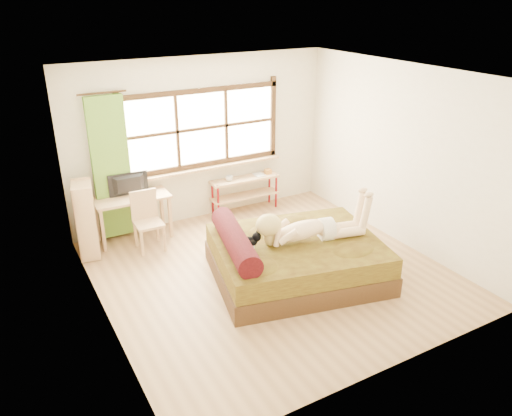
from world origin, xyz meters
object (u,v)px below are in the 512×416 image
pipe_shelf (245,187)px  woman (310,217)px  desk (132,202)px  chair (147,217)px  bed (293,258)px  kitten (246,241)px  bookshelf (86,220)px

pipe_shelf → woman: bearing=-95.6°
desk → pipe_shelf: (2.04, 0.12, -0.17)m
desk → chair: (0.10, -0.37, -0.12)m
woman → chair: size_ratio=1.72×
desk → pipe_shelf: desk is taller
bed → kitten: bearing=-174.7°
woman → bookshelf: (-2.48, 2.06, -0.31)m
bed → woman: size_ratio=1.65×
bed → pipe_shelf: (0.51, 2.31, 0.16)m
woman → chair: (-1.64, 1.88, -0.38)m
desk → bookshelf: 0.77m
bed → pipe_shelf: bed is taller
bed → desk: (-1.54, 2.19, 0.32)m
pipe_shelf → bookshelf: (-2.78, -0.31, 0.12)m
pipe_shelf → bookshelf: bookshelf is taller
bed → woman: (0.20, -0.06, 0.58)m
bed → pipe_shelf: size_ratio=2.04×
chair → woman: bearing=-47.8°
chair → bookshelf: bookshelf is taller
woman → kitten: bearing=-177.0°
bookshelf → bed: bearing=-30.3°
woman → desk: size_ratio=1.33×
desk → chair: 0.40m
woman → kitten: (-0.87, 0.15, -0.20)m
woman → bookshelf: bearing=153.1°
bed → desk: size_ratio=2.20×
woman → desk: woman is taller
woman → bookshelf: woman is taller
woman → kitten: size_ratio=4.67×
bookshelf → chair: bearing=-0.9°
kitten → bed: bearing=5.3°
kitten → bookshelf: size_ratio=0.29×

